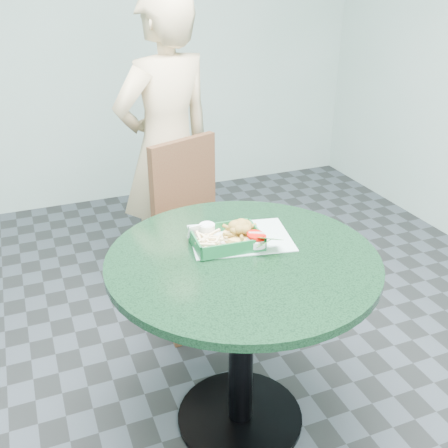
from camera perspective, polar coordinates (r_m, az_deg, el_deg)
name	(u,v)px	position (r m, az deg, el deg)	size (l,w,h in m)	color
floor	(240,418)	(2.31, 1.74, -20.33)	(4.00, 5.00, 0.02)	#303335
wall_back	(99,11)	(4.01, -13.45, 21.62)	(4.00, 0.04, 2.80)	silver
cafe_table	(242,301)	(1.93, 1.97, -8.39)	(0.96, 0.96, 0.75)	black
dining_chair	(191,222)	(2.62, -3.66, 0.23)	(0.39, 0.39, 0.93)	black
diner_person	(167,138)	(2.78, -6.28, 9.26)	(0.64, 0.42, 1.74)	tan
placemat	(240,242)	(1.95, 1.77, -2.02)	(0.37, 0.27, 0.00)	#ADCBC5
food_basket	(226,246)	(1.90, 0.26, -2.43)	(0.24, 0.18, 0.05)	#135C2D
crab_sandwich	(240,234)	(1.91, 1.78, -1.12)	(0.13, 0.13, 0.08)	tan
fries_pile	(211,245)	(1.86, -1.41, -2.29)	(0.10, 0.11, 0.04)	#FEDC9C
sauce_ramekin	(206,233)	(1.91, -1.94, -1.01)	(0.06, 0.06, 0.03)	white
garnish_cup	(260,244)	(1.87, 3.91, -2.15)	(0.11, 0.11, 0.04)	silver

